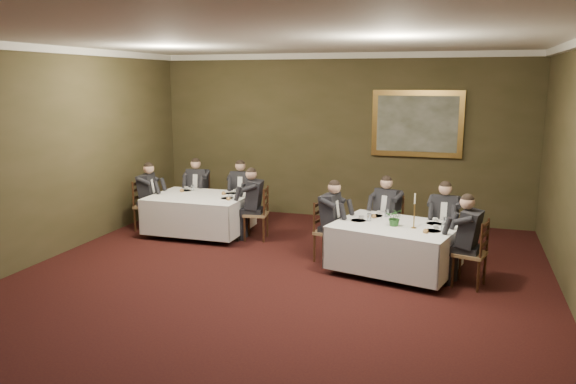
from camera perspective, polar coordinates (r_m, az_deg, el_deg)
The scene contains 28 objects.
ground at distance 7.79m, azimuth -3.02°, elevation -10.94°, with size 10.00×10.00×0.00m, color black.
ceiling at distance 7.23m, azimuth -3.32°, elevation 15.66°, with size 8.00×10.00×0.10m, color silver.
back_wall at distance 12.08m, azimuth 5.26°, elevation 5.57°, with size 8.00×0.10×3.50m, color #37331B.
left_wall at distance 9.48m, azimuth -26.45°, elevation 2.86°, with size 0.10×10.00×3.50m, color #37331B.
crown_molding at distance 7.23m, azimuth -3.31°, elevation 15.19°, with size 8.00×10.00×0.12m.
table_main at distance 8.88m, azimuth 10.78°, elevation -5.24°, with size 2.10×1.79×0.67m.
table_second at distance 10.98m, azimuth -8.97°, elevation -1.98°, with size 1.85×1.41×0.67m.
chair_main_backleft at distance 9.93m, azimuth 10.05°, elevation -4.43°, with size 0.57×0.55×1.00m.
diner_main_backleft at distance 9.86m, azimuth 10.06°, elevation -3.17°, with size 0.55×0.59×1.35m.
chair_main_backright at distance 9.63m, azimuth 15.46°, elevation -5.16°, with size 0.47×0.46×1.00m.
diner_main_backright at distance 9.56m, azimuth 15.53°, elevation -3.87°, with size 0.45×0.51×1.35m.
chair_main_endleft at distance 9.37m, azimuth 4.11°, elevation -5.24°, with size 0.48×0.50×1.00m.
diner_main_endleft at distance 9.30m, azimuth 4.20°, elevation -3.90°, with size 0.54×0.47×1.35m.
chair_main_endright at distance 8.61m, azimuth 17.98°, elevation -7.29°, with size 0.52×0.53×1.00m.
diner_main_endright at distance 8.55m, azimuth 18.00°, elevation -5.82°, with size 0.56×0.51×1.35m.
chair_sec_backleft at distance 12.07m, azimuth -9.07°, elevation -1.58°, with size 0.49×0.47×1.00m.
diner_sec_backleft at distance 12.01m, azimuth -9.13°, elevation -0.53°, with size 0.45×0.52×1.35m.
chair_sec_backright at distance 11.67m, azimuth -4.68°, elevation -1.92°, with size 0.50×0.49×1.00m.
diner_sec_backright at distance 11.61m, azimuth -4.72°, elevation -0.84°, with size 0.47×0.54×1.35m.
chair_sec_endright at distance 10.57m, azimuth -3.21°, elevation -3.31°, with size 0.48×0.50×1.00m.
diner_sec_endright at distance 10.51m, azimuth -3.28°, elevation -2.10°, with size 0.54×0.47×1.35m.
chair_sec_endleft at distance 11.58m, azimuth -14.17°, elevation -2.34°, with size 0.49×0.50×1.00m.
diner_sec_endleft at distance 11.52m, azimuth -14.17°, elevation -1.24°, with size 0.54×0.47×1.35m.
centerpiece at distance 8.69m, azimuth 10.83°, elevation -2.48°, with size 0.26×0.22×0.29m, color #2D5926.
candlestick at distance 8.60m, azimuth 12.70°, elevation -2.30°, with size 0.08×0.08×0.55m.
place_setting_table_main at distance 9.32m, azimuth 9.23°, elevation -2.19°, with size 0.33×0.31×0.14m.
place_setting_table_second at distance 11.47m, azimuth -10.10°, elevation 0.32°, with size 0.33×0.31×0.14m.
painting at distance 11.75m, azimuth 12.98°, elevation 6.77°, with size 1.82×0.09×1.34m.
Camera 1 is at (2.55, -6.75, 2.95)m, focal length 35.00 mm.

